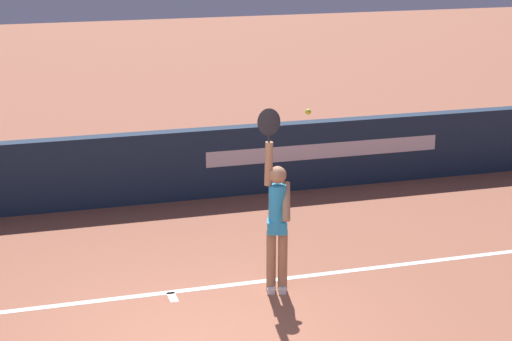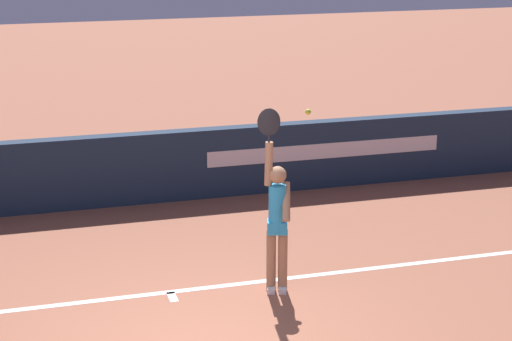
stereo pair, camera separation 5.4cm
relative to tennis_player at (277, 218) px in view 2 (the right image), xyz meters
The scene contains 3 objects.
back_wall 4.21m from the tennis_player, 108.24° to the left, with size 18.01×0.27×1.18m.
tennis_player is the anchor object (origin of this frame).
tennis_ball 1.47m from the tennis_player, 50.69° to the right, with size 0.07×0.07×0.07m.
Camera 2 is at (-1.78, -8.58, 4.70)m, focal length 61.73 mm.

